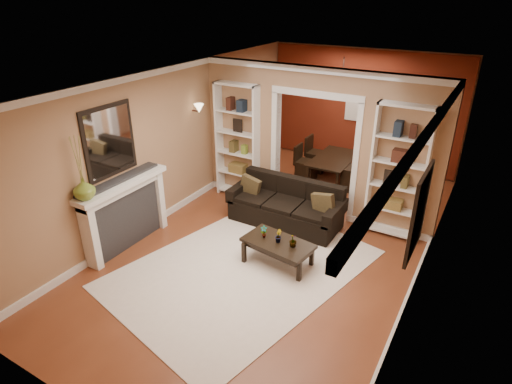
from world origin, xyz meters
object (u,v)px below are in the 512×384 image
Objects in this scene: sofa at (286,204)px; fireplace at (127,214)px; bookshelf_left at (238,142)px; coffee_table at (278,253)px; bookshelf_right at (398,173)px; dining_table at (335,169)px.

sofa is 1.20× the size of fireplace.
sofa is at bearing -23.09° from bookshelf_left.
sofa reaches higher than coffee_table.
bookshelf_right is at bearing 0.00° from bookshelf_left.
bookshelf_left is at bearing 156.91° from sofa.
fireplace is 1.17× the size of dining_table.
dining_table is at bearing 134.07° from bookshelf_right.
fireplace is (-1.90, -1.95, 0.18)m from sofa.
bookshelf_right is 1.35× the size of fireplace.
bookshelf_right is 2.57m from dining_table.
fireplace is (-0.54, -2.53, -0.57)m from bookshelf_left.
bookshelf_right reaches higher than dining_table.
sofa is 0.89× the size of bookshelf_right.
fireplace is (-2.37, -0.75, 0.38)m from coffee_table.
fireplace is at bearing 155.30° from dining_table.
bookshelf_left and bookshelf_right have the same top height.
bookshelf_left is at bearing 77.95° from fireplace.
bookshelf_left is (-1.83, 1.78, 0.95)m from coffee_table.
sofa is at bearing 178.49° from dining_table.
coffee_table is 0.46× the size of bookshelf_right.
sofa is 1.30m from coffee_table.
bookshelf_right is at bearing 62.62° from coffee_table.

